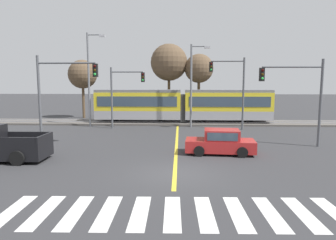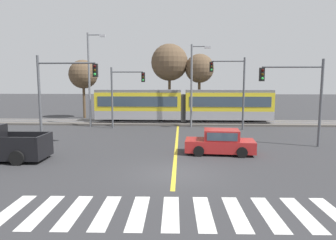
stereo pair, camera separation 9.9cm
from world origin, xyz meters
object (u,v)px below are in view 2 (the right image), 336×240
at_px(traffic_light_far_left, 123,89).
at_px(traffic_light_mid_left, 59,86).
at_px(traffic_light_mid_right, 300,89).
at_px(bare_tree_east, 199,69).
at_px(street_lamp_west, 91,75).
at_px(bare_tree_far_west, 83,75).
at_px(sedan_crossing, 220,143).
at_px(street_lamp_centre, 193,81).
at_px(traffic_light_far_right, 233,83).
at_px(bare_tree_west, 169,63).
at_px(light_rail_tram, 183,104).

relative_size(traffic_light_far_left, traffic_light_mid_left, 0.93).
xyz_separation_m(traffic_light_mid_right, bare_tree_east, (-5.86, 14.86, 2.04)).
relative_size(traffic_light_far_left, street_lamp_west, 0.63).
relative_size(traffic_light_mid_right, bare_tree_far_west, 0.83).
bearing_deg(traffic_light_mid_right, traffic_light_mid_left, -179.48).
bearing_deg(sedan_crossing, street_lamp_centre, 96.43).
relative_size(traffic_light_far_right, traffic_light_far_left, 1.14).
distance_m(traffic_light_far_right, traffic_light_mid_right, 7.94).
distance_m(sedan_crossing, bare_tree_far_west, 23.69).
bearing_deg(bare_tree_east, sedan_crossing, -88.98).
relative_size(bare_tree_far_west, bare_tree_west, 0.80).
distance_m(light_rail_tram, traffic_light_far_left, 7.02).
distance_m(light_rail_tram, bare_tree_west, 6.29).
relative_size(traffic_light_far_right, bare_tree_east, 0.86).
xyz_separation_m(traffic_light_far_right, traffic_light_far_left, (-10.22, 0.40, -0.55)).
bearing_deg(bare_tree_far_west, bare_tree_east, -3.97).
distance_m(bare_tree_far_west, bare_tree_east, 14.15).
bearing_deg(traffic_light_far_right, bare_tree_east, 108.96).
height_order(street_lamp_west, bare_tree_far_west, street_lamp_west).
height_order(traffic_light_mid_left, bare_tree_far_west, bare_tree_far_west).
relative_size(sedan_crossing, traffic_light_far_left, 0.75).
height_order(traffic_light_mid_right, street_lamp_centre, street_lamp_centre).
xyz_separation_m(traffic_light_mid_right, street_lamp_centre, (-6.81, 8.74, 0.62)).
xyz_separation_m(street_lamp_west, bare_tree_far_west, (-3.12, 7.26, 0.24)).
bearing_deg(bare_tree_east, street_lamp_west, -150.25).
bearing_deg(bare_tree_west, sedan_crossing, -77.73).
bearing_deg(traffic_light_far_right, light_rail_tram, 137.84).
relative_size(traffic_light_mid_right, street_lamp_west, 0.65).
relative_size(traffic_light_far_right, traffic_light_mid_left, 1.06).
distance_m(traffic_light_far_left, bare_tree_east, 10.70).
height_order(traffic_light_mid_right, bare_tree_west, bare_tree_west).
height_order(light_rail_tram, bare_tree_west, bare_tree_west).
distance_m(traffic_light_far_left, bare_tree_far_west, 10.59).
bearing_deg(traffic_light_mid_right, street_lamp_west, 153.02).
height_order(street_lamp_centre, bare_tree_far_west, street_lamp_centre).
bearing_deg(bare_tree_far_west, street_lamp_west, -66.73).
bearing_deg(bare_tree_east, bare_tree_far_west, 176.03).
bearing_deg(traffic_light_mid_right, bare_tree_east, 111.54).
bearing_deg(traffic_light_far_right, bare_tree_far_west, 152.77).
bearing_deg(traffic_light_mid_right, traffic_light_far_right, 114.17).
bearing_deg(street_lamp_centre, bare_tree_west, 111.69).
height_order(traffic_light_far_left, bare_tree_far_west, bare_tree_far_west).
xyz_separation_m(street_lamp_centre, bare_tree_west, (-2.57, 6.47, 2.17)).
height_order(sedan_crossing, street_lamp_west, street_lamp_west).
height_order(sedan_crossing, traffic_light_mid_right, traffic_light_mid_right).
distance_m(sedan_crossing, traffic_light_far_left, 13.13).
bearing_deg(sedan_crossing, light_rail_tram, 99.12).
bearing_deg(sedan_crossing, bare_tree_west, 102.27).
xyz_separation_m(street_lamp_west, bare_tree_east, (10.98, 6.28, 0.86)).
distance_m(light_rail_tram, sedan_crossing, 13.94).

